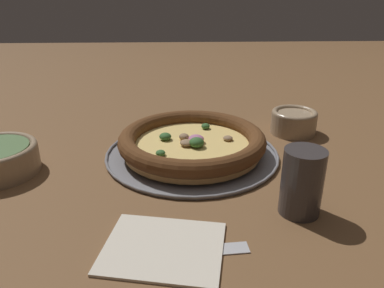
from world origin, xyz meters
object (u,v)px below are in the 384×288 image
at_px(pizza_tray, 192,153).
at_px(fork, 188,252).
at_px(drinking_cup, 302,182).
at_px(bowl_near, 294,121).
at_px(napkin, 163,246).
at_px(pizza, 192,142).

height_order(pizza_tray, fork, pizza_tray).
height_order(pizza_tray, drinking_cup, drinking_cup).
bearing_deg(bowl_near, pizza_tray, -154.37).
relative_size(pizza_tray, bowl_near, 3.37).
height_order(bowl_near, napkin, bowl_near).
relative_size(bowl_near, fork, 0.55).
bearing_deg(pizza_tray, pizza, -158.40).
bearing_deg(fork, pizza, 82.03).
bearing_deg(bowl_near, pizza, -154.37).
xyz_separation_m(bowl_near, drinking_cup, (-0.08, -0.32, 0.02)).
xyz_separation_m(napkin, fork, (0.03, -0.01, -0.00)).
distance_m(bowl_near, napkin, 0.48).
relative_size(pizza, drinking_cup, 2.84).
distance_m(pizza_tray, napkin, 0.29).
height_order(bowl_near, fork, bowl_near).
height_order(pizza_tray, bowl_near, bowl_near).
xyz_separation_m(pizza, drinking_cup, (0.15, -0.20, 0.02)).
bearing_deg(drinking_cup, napkin, -158.80).
distance_m(pizza_tray, fork, 0.29).
relative_size(pizza, fork, 1.58).
bearing_deg(drinking_cup, bowl_near, 75.39).
bearing_deg(napkin, pizza, 80.34).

